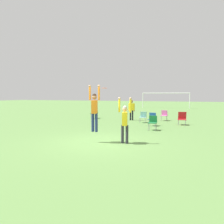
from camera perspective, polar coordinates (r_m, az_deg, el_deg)
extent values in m
plane|color=#608C47|center=(9.51, -2.85, -7.90)|extent=(120.00, 120.00, 0.00)
cylinder|color=navy|center=(9.38, -5.05, -2.75)|extent=(0.12, 0.12, 0.79)
cylinder|color=navy|center=(9.31, -4.12, -2.80)|extent=(0.12, 0.12, 0.79)
cube|color=orange|center=(9.28, -4.61, 1.36)|extent=(0.28, 0.41, 0.56)
sphere|color=#9E704C|center=(9.27, -4.63, 3.91)|extent=(0.21, 0.21, 0.21)
sphere|color=black|center=(9.27, -4.63, 4.27)|extent=(0.18, 0.18, 0.18)
cylinder|color=orange|center=(9.36, -5.80, 4.90)|extent=(0.08, 0.08, 0.59)
sphere|color=#9E704C|center=(9.36, -5.82, 6.71)|extent=(0.10, 0.10, 0.10)
cylinder|color=orange|center=(9.18, -3.44, 4.92)|extent=(0.08, 0.08, 0.59)
sphere|color=#9E704C|center=(9.19, -3.45, 6.77)|extent=(0.10, 0.10, 0.10)
cylinder|color=#2D2D38|center=(9.26, 2.76, -5.81)|extent=(0.12, 0.12, 0.77)
cylinder|color=#2D2D38|center=(9.21, 3.93, -5.88)|extent=(0.12, 0.12, 0.77)
cube|color=yellow|center=(9.14, 3.36, -1.78)|extent=(0.29, 0.47, 0.55)
sphere|color=tan|center=(9.10, 3.37, 0.74)|extent=(0.21, 0.21, 0.21)
sphere|color=#B7B2AD|center=(9.10, 3.37, 1.10)|extent=(0.18, 0.18, 0.18)
cylinder|color=yellow|center=(9.17, 1.93, 1.77)|extent=(0.08, 0.08, 0.58)
sphere|color=tan|center=(9.16, 1.93, 3.57)|extent=(0.10, 0.10, 0.10)
cylinder|color=yellow|center=(9.03, 4.85, 1.71)|extent=(0.08, 0.08, 0.58)
sphere|color=tan|center=(9.02, 4.86, 3.54)|extent=(0.10, 0.10, 0.10)
cylinder|color=#E04C23|center=(9.19, -2.02, 6.26)|extent=(0.23, 0.23, 0.02)
cylinder|color=gray|center=(17.49, 12.67, -1.60)|extent=(0.02, 0.02, 0.43)
cylinder|color=gray|center=(17.44, 14.01, -1.64)|extent=(0.02, 0.02, 0.43)
cylinder|color=gray|center=(17.90, 12.85, -1.46)|extent=(0.02, 0.02, 0.43)
cylinder|color=gray|center=(17.85, 14.16, -1.50)|extent=(0.02, 0.02, 0.43)
cube|color=#C666A3|center=(17.65, 13.43, -0.92)|extent=(0.60, 0.60, 0.04)
cube|color=#C666A3|center=(17.85, 13.54, -0.17)|extent=(0.50, 0.23, 0.39)
cylinder|color=gray|center=(12.64, 9.47, -3.82)|extent=(0.02, 0.02, 0.45)
cylinder|color=gray|center=(12.57, 11.22, -3.89)|extent=(0.02, 0.02, 0.45)
cylinder|color=gray|center=(13.02, 9.80, -3.58)|extent=(0.02, 0.02, 0.45)
cylinder|color=gray|center=(12.95, 11.50, -3.64)|extent=(0.02, 0.02, 0.45)
cube|color=#1E753D|center=(12.76, 10.51, -2.81)|extent=(0.48, 0.48, 0.04)
cube|color=#1E753D|center=(12.94, 10.69, -1.76)|extent=(0.46, 0.12, 0.39)
cylinder|color=gray|center=(18.83, -5.61, -1.03)|extent=(0.02, 0.02, 0.46)
cylinder|color=gray|center=(18.64, -4.40, -1.07)|extent=(0.02, 0.02, 0.46)
cylinder|color=gray|center=(19.23, -5.04, -0.91)|extent=(0.02, 0.02, 0.46)
cylinder|color=gray|center=(19.04, -3.85, -0.95)|extent=(0.02, 0.02, 0.46)
cube|color=#1E753D|center=(18.92, -4.73, -0.35)|extent=(0.58, 0.58, 0.04)
cube|color=#1E753D|center=(19.11, -4.43, 0.40)|extent=(0.53, 0.18, 0.43)
cylinder|color=gray|center=(16.05, 7.20, -2.10)|extent=(0.02, 0.02, 0.41)
cylinder|color=gray|center=(15.96, 8.59, -2.15)|extent=(0.02, 0.02, 0.41)
cylinder|color=gray|center=(16.43, 7.52, -1.95)|extent=(0.02, 0.02, 0.41)
cylinder|color=gray|center=(16.35, 8.88, -2.00)|extent=(0.02, 0.02, 0.41)
cube|color=#8CC6C1|center=(16.18, 8.05, -1.40)|extent=(0.60, 0.60, 0.04)
cube|color=#8CC6C1|center=(16.37, 8.22, -0.58)|extent=(0.47, 0.26, 0.39)
cylinder|color=gray|center=(15.32, 16.89, -2.61)|extent=(0.02, 0.02, 0.39)
cylinder|color=gray|center=(15.30, 18.60, -2.66)|extent=(0.02, 0.02, 0.39)
cylinder|color=gray|center=(15.77, 17.00, -2.41)|extent=(0.02, 0.02, 0.39)
cylinder|color=gray|center=(15.75, 18.66, -2.46)|extent=(0.02, 0.02, 0.39)
cube|color=#B21E23|center=(15.51, 17.80, -1.88)|extent=(0.60, 0.60, 0.04)
cube|color=#B21E23|center=(15.73, 17.87, -0.84)|extent=(0.55, 0.19, 0.49)
cylinder|color=gray|center=(14.42, 9.54, -2.79)|extent=(0.02, 0.02, 0.45)
cylinder|color=gray|center=(14.35, 11.04, -2.85)|extent=(0.02, 0.02, 0.45)
cylinder|color=gray|center=(14.79, 9.82, -2.61)|extent=(0.02, 0.02, 0.45)
cylinder|color=gray|center=(14.73, 11.29, -2.66)|extent=(0.02, 0.02, 0.45)
cube|color=#235193|center=(14.55, 10.43, -1.92)|extent=(0.53, 0.53, 0.04)
cube|color=#235193|center=(14.73, 10.59, -0.96)|extent=(0.46, 0.19, 0.42)
cylinder|color=black|center=(17.60, 4.85, -0.85)|extent=(0.12, 0.12, 0.80)
cylinder|color=black|center=(17.55, 5.40, -0.87)|extent=(0.12, 0.12, 0.80)
cube|color=yellow|center=(17.52, 5.14, 1.36)|extent=(0.42, 0.26, 0.57)
sphere|color=#9E704C|center=(17.51, 5.15, 2.73)|extent=(0.22, 0.22, 0.22)
sphere|color=olive|center=(17.50, 5.15, 2.92)|extent=(0.18, 0.18, 0.18)
cylinder|color=yellow|center=(17.58, 4.45, 1.32)|extent=(0.08, 0.08, 0.60)
sphere|color=#9E704C|center=(17.60, 4.44, 0.35)|extent=(0.10, 0.10, 0.10)
cylinder|color=yellow|center=(17.47, 5.83, 1.29)|extent=(0.08, 0.08, 0.60)
sphere|color=#9E704C|center=(17.49, 5.82, 0.31)|extent=(0.10, 0.10, 0.10)
cylinder|color=white|center=(34.91, 8.05, 3.02)|extent=(0.10, 0.10, 2.30)
cylinder|color=white|center=(34.10, 19.62, 2.77)|extent=(0.10, 0.10, 2.30)
cylinder|color=white|center=(34.32, 13.80, 4.83)|extent=(7.00, 0.10, 0.10)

